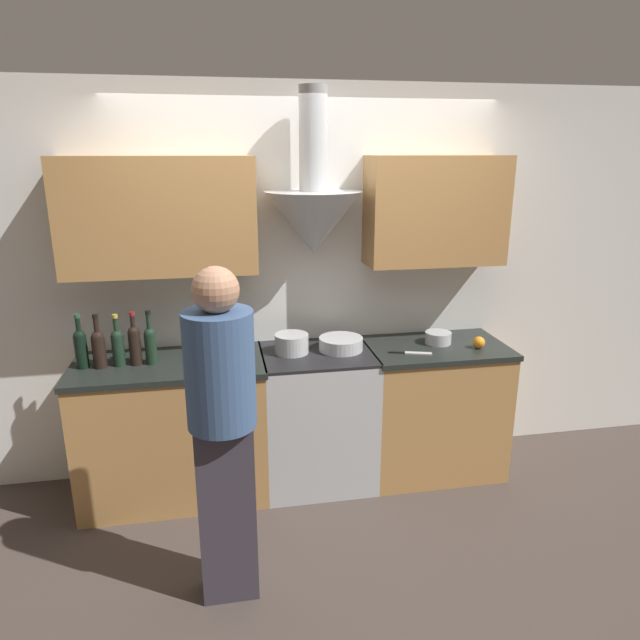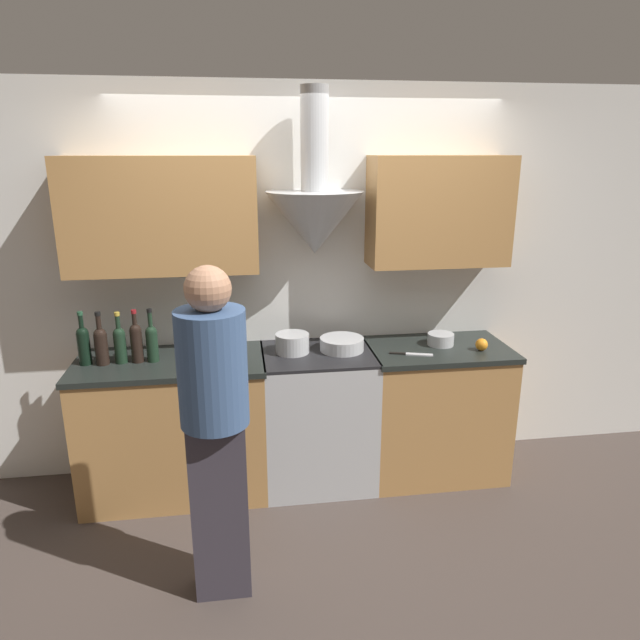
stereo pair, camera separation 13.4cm
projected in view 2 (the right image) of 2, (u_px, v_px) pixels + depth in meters
ground_plane at (326, 508)px, 3.62m from camera, size 12.00×12.00×0.00m
wall_back at (306, 263)px, 3.79m from camera, size 8.40×0.61×2.60m
counter_left at (175, 426)px, 3.69m from camera, size 1.18×0.62×0.92m
counter_right at (435, 409)px, 3.94m from camera, size 0.93×0.62×0.92m
stove_range at (318, 416)px, 3.82m from camera, size 0.72×0.60×0.92m
wine_bottle_0 at (84, 343)px, 3.46m from camera, size 0.08×0.08×0.33m
wine_bottle_1 at (101, 344)px, 3.46m from camera, size 0.08×0.08×0.33m
wine_bottle_2 at (120, 343)px, 3.48m from camera, size 0.07×0.07×0.32m
wine_bottle_3 at (136, 341)px, 3.49m from camera, size 0.07×0.07×0.33m
wine_bottle_4 at (152, 341)px, 3.51m from camera, size 0.07×0.07×0.34m
stock_pot at (292, 343)px, 3.68m from camera, size 0.22×0.22×0.13m
mixing_bowl at (342, 344)px, 3.73m from camera, size 0.29×0.29×0.08m
orange_fruit at (482, 345)px, 3.72m from camera, size 0.08×0.08×0.08m
saucepan at (441, 339)px, 3.83m from camera, size 0.18×0.18×0.08m
chefs_knife at (411, 354)px, 3.65m from camera, size 0.27×0.11×0.01m
person_foreground_left at (215, 422)px, 2.69m from camera, size 0.32×0.32×1.70m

